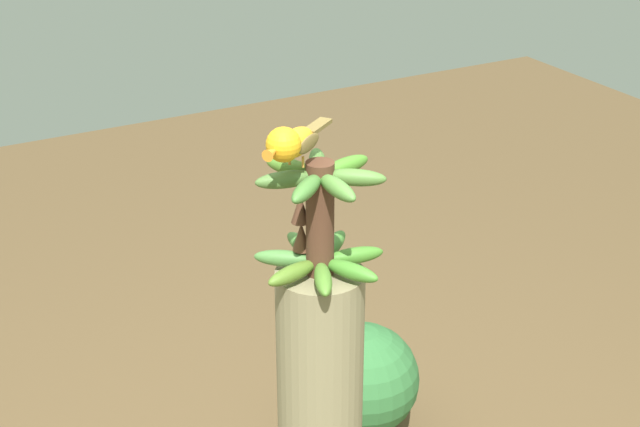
# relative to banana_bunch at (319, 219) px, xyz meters

# --- Properties ---
(banana_bunch) EXTENTS (0.26, 0.26, 0.24)m
(banana_bunch) POSITION_rel_banana_bunch_xyz_m (0.00, 0.00, 0.00)
(banana_bunch) COLOR #4C2D1E
(banana_bunch) RESTS_ON banana_tree
(perched_bird) EXTENTS (0.16, 0.21, 0.09)m
(perched_bird) POSITION_rel_banana_bunch_xyz_m (0.01, -0.06, 0.17)
(perched_bird) COLOR #C68933
(perched_bird) RESTS_ON banana_bunch
(tropical_shrub) EXTENTS (0.37, 0.37, 0.44)m
(tropical_shrub) POSITION_rel_banana_bunch_xyz_m (-0.69, 0.53, -0.99)
(tropical_shrub) COLOR brown
(tropical_shrub) RESTS_ON ground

